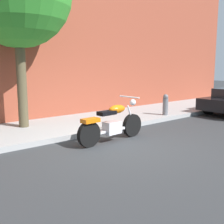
# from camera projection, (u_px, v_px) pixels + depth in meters

# --- Properties ---
(ground_plane) EXTENTS (60.00, 60.00, 0.00)m
(ground_plane) POSITION_uv_depth(u_px,v_px,m) (116.00, 147.00, 6.74)
(ground_plane) COLOR #303335
(sidewalk) EXTENTS (21.95, 2.65, 0.14)m
(sidewalk) POSITION_uv_depth(u_px,v_px,m) (62.00, 126.00, 8.68)
(sidewalk) COLOR #9D9D9D
(sidewalk) RESTS_ON ground
(motorcycle) EXTENTS (2.14, 0.70, 1.12)m
(motorcycle) POSITION_uv_depth(u_px,v_px,m) (112.00, 124.00, 7.17)
(motorcycle) COLOR black
(motorcycle) RESTS_ON ground
(fire_hydrant) EXTENTS (0.20, 0.20, 0.91)m
(fire_hydrant) POSITION_uv_depth(u_px,v_px,m) (165.00, 106.00, 10.25)
(fire_hydrant) COLOR slate
(fire_hydrant) RESTS_ON ground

